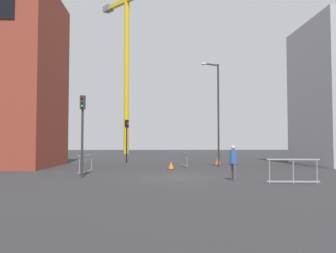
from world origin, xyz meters
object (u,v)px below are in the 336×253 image
at_px(streetlamp_tall, 217,107).
at_px(pedestrian_walking, 233,160).
at_px(traffic_cone_by_barrier, 171,166).
at_px(traffic_cone_striped, 233,161).
at_px(traffic_light_island, 127,134).
at_px(construction_crane, 128,51).
at_px(traffic_light_crosswalk, 82,123).
at_px(traffic_cone_on_verge, 218,161).

distance_m(streetlamp_tall, pedestrian_walking, 10.48).
bearing_deg(traffic_cone_by_barrier, traffic_cone_striped, 42.00).
bearing_deg(traffic_light_island, traffic_cone_by_barrier, -66.32).
bearing_deg(construction_crane, traffic_light_crosswalk, -89.50).
bearing_deg(pedestrian_walking, streetlamp_tall, 83.72).
bearing_deg(traffic_cone_by_barrier, pedestrian_walking, -71.78).
distance_m(pedestrian_walking, traffic_cone_by_barrier, 8.03).
bearing_deg(traffic_cone_on_verge, construction_crane, 106.14).
bearing_deg(construction_crane, traffic_cone_striped, -71.69).
bearing_deg(pedestrian_walking, traffic_light_island, 111.08).
distance_m(traffic_light_island, traffic_cone_striped, 9.81).
relative_size(construction_crane, traffic_cone_on_verge, 41.22).
relative_size(traffic_cone_by_barrier, traffic_cone_on_verge, 0.77).
relative_size(construction_crane, traffic_light_island, 7.10).
bearing_deg(traffic_cone_on_verge, streetlamp_tall, -102.78).
bearing_deg(traffic_light_island, pedestrian_walking, -68.92).
bearing_deg(pedestrian_walking, traffic_cone_by_barrier, 108.22).
xyz_separation_m(traffic_light_island, traffic_cone_on_verge, (7.69, -3.38, -2.31)).
bearing_deg(traffic_cone_striped, traffic_cone_by_barrier, -138.00).
bearing_deg(traffic_light_crosswalk, traffic_cone_on_verge, 49.42).
bearing_deg(streetlamp_tall, traffic_light_island, 140.47).
bearing_deg(traffic_cone_on_verge, traffic_cone_by_barrier, -131.40).
distance_m(construction_crane, traffic_cone_by_barrier, 41.65).
bearing_deg(traffic_light_crosswalk, traffic_cone_striped, 46.14).
bearing_deg(streetlamp_tall, pedestrian_walking, -96.28).
height_order(pedestrian_walking, traffic_cone_striped, pedestrian_walking).
xyz_separation_m(construction_crane, traffic_light_island, (1.74, -29.22, -15.37)).
distance_m(traffic_light_island, pedestrian_walking, 16.88).
distance_m(traffic_light_island, traffic_cone_on_verge, 8.71).
bearing_deg(traffic_cone_on_verge, traffic_cone_striped, 8.57).
bearing_deg(traffic_cone_striped, pedestrian_walking, -103.24).
bearing_deg(traffic_light_crosswalk, traffic_light_island, 84.41).
bearing_deg(traffic_light_island, traffic_light_crosswalk, -95.59).
bearing_deg(traffic_cone_striped, traffic_light_island, 160.46).
xyz_separation_m(streetlamp_tall, traffic_cone_by_barrier, (-3.58, -2.20, -4.28)).
xyz_separation_m(streetlamp_tall, traffic_cone_on_verge, (0.57, 2.50, -4.20)).
height_order(traffic_light_island, pedestrian_walking, traffic_light_island).
relative_size(pedestrian_walking, traffic_cone_by_barrier, 3.20).
bearing_deg(traffic_cone_striped, traffic_cone_on_verge, -171.43).
xyz_separation_m(construction_crane, pedestrian_walking, (7.79, -44.89, -17.04)).
xyz_separation_m(traffic_light_island, traffic_cone_by_barrier, (3.55, -8.08, -2.39)).
distance_m(traffic_light_island, traffic_light_crosswalk, 14.02).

